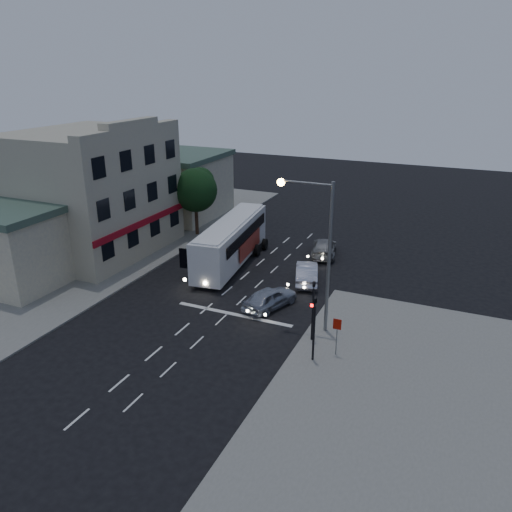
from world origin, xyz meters
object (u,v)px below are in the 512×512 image
at_px(car_sedan_b, 324,247).
at_px(car_suv, 270,298).
at_px(traffic_signal_main, 313,304).
at_px(traffic_signal_side, 314,322).
at_px(street_tree, 195,188).
at_px(car_sedan_a, 307,273).
at_px(streetlight, 319,240).
at_px(tour_bus, 231,241).
at_px(regulatory_sign, 337,331).

bearing_deg(car_sedan_b, car_suv, 74.37).
bearing_deg(traffic_signal_main, car_sedan_b, 103.67).
relative_size(traffic_signal_side, street_tree, 0.66).
relative_size(car_sedan_b, street_tree, 0.76).
distance_m(car_sedan_a, street_tree, 14.79).
xyz_separation_m(car_sedan_a, street_tree, (-12.86, 6.27, 3.77)).
bearing_deg(streetlight, car_suv, 156.00).
relative_size(tour_bus, car_sedan_a, 2.68).
relative_size(tour_bus, streetlight, 1.31).
relative_size(car_sedan_a, car_sedan_b, 0.93).
height_order(traffic_signal_main, streetlight, streetlight).
relative_size(tour_bus, car_suv, 2.83).
xyz_separation_m(tour_bus, car_suv, (5.81, -6.09, -1.21)).
distance_m(car_sedan_a, traffic_signal_main, 8.67).
height_order(tour_bus, traffic_signal_main, traffic_signal_main).
relative_size(car_suv, traffic_signal_main, 1.02).
bearing_deg(tour_bus, car_suv, -53.38).
bearing_deg(car_suv, traffic_signal_side, 151.67).
xyz_separation_m(tour_bus, traffic_signal_side, (10.36, -11.09, 0.50)).
height_order(regulatory_sign, streetlight, streetlight).
relative_size(tour_bus, car_sedan_b, 2.50).
bearing_deg(traffic_signal_side, traffic_signal_main, 109.49).
bearing_deg(street_tree, streetlight, -39.51).
bearing_deg(tour_bus, traffic_signal_main, -50.37).
relative_size(traffic_signal_side, regulatory_sign, 1.86).
bearing_deg(car_sedan_a, car_suv, 61.70).
distance_m(streetlight, street_tree, 20.19).
xyz_separation_m(car_suv, car_sedan_b, (0.47, 10.89, -0.02)).
height_order(tour_bus, car_suv, tour_bus).
distance_m(car_suv, traffic_signal_side, 6.97).
xyz_separation_m(tour_bus, regulatory_sign, (11.36, -10.13, -0.32)).
bearing_deg(street_tree, car_sedan_b, -1.53).
height_order(car_suv, traffic_signal_main, traffic_signal_main).
xyz_separation_m(regulatory_sign, street_tree, (-17.51, 15.26, 2.90)).
relative_size(tour_bus, street_tree, 1.90).
bearing_deg(tour_bus, car_sedan_b, 30.36).
bearing_deg(traffic_signal_main, traffic_signal_side, -70.51).
distance_m(car_suv, regulatory_sign, 6.92).
xyz_separation_m(car_suv, regulatory_sign, (5.55, -4.04, 0.89)).
bearing_deg(street_tree, traffic_signal_main, -42.03).
distance_m(traffic_signal_main, street_tree, 21.38).
distance_m(car_sedan_a, streetlight, 8.68).
relative_size(car_suv, street_tree, 0.67).
distance_m(tour_bus, traffic_signal_side, 15.19).
xyz_separation_m(car_sedan_a, traffic_signal_main, (2.95, -7.98, 1.69)).
xyz_separation_m(tour_bus, street_tree, (-6.14, 5.13, 2.58)).
height_order(car_sedan_b, traffic_signal_main, traffic_signal_main).
relative_size(car_sedan_a, street_tree, 0.71).
bearing_deg(streetlight, street_tree, 140.49).
height_order(car_sedan_b, street_tree, street_tree).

